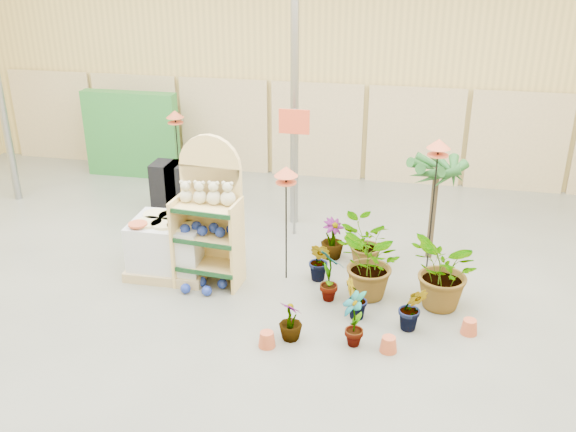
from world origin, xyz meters
name	(u,v)px	position (x,y,z in m)	size (l,w,h in m)	color
room	(256,147)	(0.00, 0.91, 2.21)	(15.20, 12.10, 4.70)	#616357
display_shelf	(210,217)	(-0.79, 1.23, 1.01)	(0.97, 0.66, 2.21)	#DAB86E
teddy_bears	(209,195)	(-0.76, 1.12, 1.40)	(0.82, 0.22, 0.35)	beige
gazing_balls_shelf	(208,229)	(-0.79, 1.10, 0.87)	(0.81, 0.28, 0.15)	navy
gazing_balls_floor	(204,286)	(-0.81, 0.84, 0.07)	(0.63, 0.39, 0.15)	navy
pallet_stack	(170,246)	(-1.48, 1.31, 0.43)	(1.20, 1.00, 0.88)	tan
charcoal_planters	(176,190)	(-2.16, 3.36, 0.50)	(0.80, 0.50, 1.00)	black
trellis_stock	(132,135)	(-3.80, 5.20, 0.90)	(2.00, 0.30, 1.80)	#26712C
offer_sign	(294,147)	(0.10, 2.98, 1.57)	(0.50, 0.08, 2.20)	gray
bird_table_front	(286,175)	(0.28, 1.46, 1.64)	(0.34, 0.34, 1.77)	black
bird_table_right	(438,149)	(2.35, 2.08, 1.97)	(0.34, 0.34, 2.12)	black
bird_table_back	(175,117)	(-2.49, 4.41, 1.56)	(0.34, 0.34, 1.68)	black
palm	(437,168)	(2.38, 2.59, 1.50)	(0.70, 0.70, 1.76)	#483823
potted_plant_0	(330,274)	(1.01, 0.95, 0.41)	(0.43, 0.29, 0.82)	#1D501D
potted_plant_1	(356,299)	(1.41, 0.55, 0.30)	(0.33, 0.27, 0.60)	#1D501D
potted_plant_2	(372,264)	(1.57, 1.14, 0.53)	(0.96, 0.83, 1.07)	#1D501D
potted_plant_5	(320,261)	(0.79, 1.48, 0.32)	(0.36, 0.29, 0.65)	#1D501D
potted_plant_6	(364,243)	(1.37, 2.04, 0.41)	(0.73, 0.63, 0.81)	#1D501D
potted_plant_7	(291,321)	(0.66, -0.08, 0.27)	(0.30, 0.30, 0.54)	#1D501D
potted_plant_8	(354,318)	(1.45, -0.04, 0.38)	(0.41, 0.27, 0.77)	#1D501D
potted_plant_9	(412,308)	(2.16, 0.44, 0.33)	(0.36, 0.29, 0.65)	#1D501D
potted_plant_10	(446,272)	(2.57, 1.06, 0.56)	(1.01, 0.88, 1.12)	#1D501D
potted_plant_11	(332,239)	(0.86, 2.25, 0.33)	(0.37, 0.37, 0.66)	#1D501D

